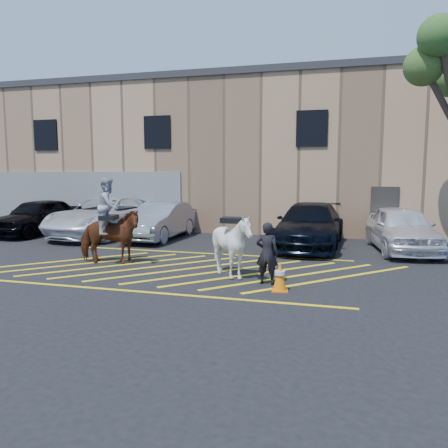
% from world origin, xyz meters
% --- Properties ---
extents(ground, '(90.00, 90.00, 0.00)m').
position_xyz_m(ground, '(0.00, 0.00, 0.00)').
color(ground, black).
rests_on(ground, ground).
extents(car_black_suv, '(2.16, 4.81, 1.60)m').
position_xyz_m(car_black_suv, '(-8.89, 4.69, 0.80)').
color(car_black_suv, black).
rests_on(car_black_suv, ground).
extents(car_white_pickup, '(3.58, 6.47, 1.71)m').
position_xyz_m(car_white_pickup, '(-5.62, 5.05, 0.86)').
color(car_white_pickup, white).
rests_on(car_white_pickup, ground).
extents(car_silver_sedan, '(1.70, 4.62, 1.51)m').
position_xyz_m(car_silver_sedan, '(-2.99, 4.84, 0.76)').
color(car_silver_sedan, '#8F939C').
rests_on(car_silver_sedan, ground).
extents(car_blue_suv, '(2.54, 5.69, 1.62)m').
position_xyz_m(car_blue_suv, '(3.18, 4.59, 0.81)').
color(car_blue_suv, black).
rests_on(car_blue_suv, ground).
extents(car_white_suv, '(2.49, 4.93, 1.61)m').
position_xyz_m(car_white_suv, '(6.38, 4.48, 0.81)').
color(car_white_suv, white).
rests_on(car_white_suv, ground).
extents(handler, '(0.59, 0.41, 1.57)m').
position_xyz_m(handler, '(2.56, -1.28, 0.79)').
color(handler, black).
rests_on(handler, ground).
extents(warehouse, '(32.42, 10.20, 7.30)m').
position_xyz_m(warehouse, '(-0.01, 11.99, 3.65)').
color(warehouse, tan).
rests_on(warehouse, ground).
extents(hatching_zone, '(12.60, 5.12, 0.01)m').
position_xyz_m(hatching_zone, '(-0.00, -0.30, 0.01)').
color(hatching_zone, yellow).
rests_on(hatching_zone, ground).
extents(mounted_bay, '(2.13, 1.26, 2.64)m').
position_xyz_m(mounted_bay, '(-2.49, -0.16, 1.07)').
color(mounted_bay, '#5D2B16').
rests_on(mounted_bay, ground).
extents(saddled_white, '(1.41, 1.58, 1.74)m').
position_xyz_m(saddled_white, '(1.56, -0.89, 0.88)').
color(saddled_white, white).
rests_on(saddled_white, ground).
extents(traffic_cone, '(0.43, 0.43, 0.73)m').
position_xyz_m(traffic_cone, '(2.97, -1.85, 0.37)').
color(traffic_cone, orange).
rests_on(traffic_cone, ground).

